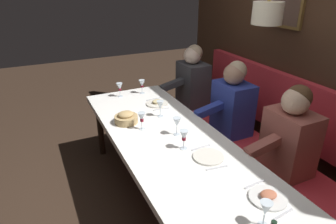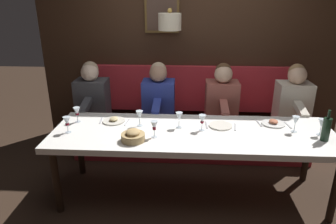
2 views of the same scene
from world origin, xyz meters
name	(u,v)px [view 2 (image 2 of 2)]	position (x,y,z in m)	size (l,w,h in m)	color
ground_plane	(191,194)	(0.00, 0.00, 0.00)	(12.00, 12.00, 0.00)	#332319
dining_table	(193,137)	(0.00, 0.00, 0.68)	(0.90, 2.80, 0.74)	white
banquette_bench	(191,139)	(0.89, 0.00, 0.23)	(0.52, 3.00, 0.45)	red
back_wall_panel	(192,45)	(1.46, 0.01, 1.36)	(0.59, 4.20, 2.90)	#382316
diner_nearest	(293,98)	(0.88, -1.25, 0.82)	(0.60, 0.40, 0.79)	beige
diner_near	(222,97)	(0.88, -0.37, 0.82)	(0.60, 0.40, 0.79)	#934C42
diner_middle	(159,96)	(0.88, 0.42, 0.82)	(0.60, 0.40, 0.79)	#283893
diner_far	(92,95)	(0.88, 1.27, 0.82)	(0.60, 0.40, 0.79)	#3D3D42
place_setting_0	(221,126)	(0.14, -0.29, 0.75)	(0.24, 0.32, 0.01)	silver
place_setting_1	(273,123)	(0.22, -0.84, 0.75)	(0.24, 0.32, 0.05)	silver
place_setting_2	(114,120)	(0.20, 0.84, 0.75)	(0.24, 0.32, 0.05)	silver
wine_glass_0	(322,124)	(-0.01, -1.22, 0.86)	(0.07, 0.07, 0.16)	silver
wine_glass_1	(296,121)	(0.04, -1.00, 0.86)	(0.07, 0.07, 0.16)	silver
wine_glass_2	(179,117)	(0.08, 0.14, 0.86)	(0.07, 0.07, 0.16)	silver
wine_glass_3	(67,122)	(-0.10, 1.23, 0.86)	(0.07, 0.07, 0.16)	silver
wine_glass_4	(77,112)	(0.17, 1.22, 0.86)	(0.07, 0.07, 0.16)	silver
wine_glass_5	(140,115)	(0.11, 0.55, 0.86)	(0.07, 0.07, 0.16)	silver
wine_glass_6	(154,126)	(-0.16, 0.37, 0.86)	(0.07, 0.07, 0.16)	silver
wine_glass_7	(202,120)	(0.03, -0.09, 0.86)	(0.07, 0.07, 0.16)	silver
wine_bottle	(326,129)	(-0.13, -1.21, 0.86)	(0.08, 0.08, 0.30)	black
bread_bowl	(133,136)	(-0.24, 0.56, 0.79)	(0.22, 0.22, 0.12)	tan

